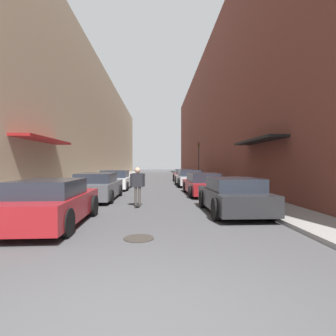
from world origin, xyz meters
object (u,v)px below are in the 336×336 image
at_px(parked_car_left_2, 116,180).
at_px(traffic_light, 199,157).
at_px(parked_car_right_1, 203,184).
at_px(parked_car_right_2, 189,178).
at_px(parked_car_left_0, 51,203).
at_px(parked_car_right_0, 233,196).
at_px(skateboarder, 138,183).
at_px(manhole_cover, 139,238).
at_px(parked_car_left_1, 98,187).
at_px(parked_car_right_3, 184,175).

bearing_deg(parked_car_left_2, traffic_light, 50.30).
bearing_deg(parked_car_right_1, parked_car_right_2, 90.39).
bearing_deg(parked_car_left_0, parked_car_right_0, 16.03).
bearing_deg(skateboarder, traffic_light, 72.77).
distance_m(parked_car_right_1, skateboarder, 5.22).
distance_m(parked_car_left_0, skateboarder, 3.91).
bearing_deg(manhole_cover, skateboarder, 94.77).
xyz_separation_m(parked_car_left_1, traffic_light, (7.14, 14.01, 1.86)).
bearing_deg(parked_car_right_1, parked_car_left_2, 146.46).
xyz_separation_m(parked_car_left_2, traffic_light, (7.14, 8.60, 1.86)).
relative_size(parked_car_left_1, parked_car_right_2, 0.99).
bearing_deg(parked_car_right_1, traffic_light, 82.20).
distance_m(parked_car_left_0, parked_car_right_2, 14.36).
distance_m(parked_car_left_2, parked_car_right_1, 6.56).
distance_m(parked_car_left_1, skateboarder, 3.07).
bearing_deg(manhole_cover, parked_car_right_0, 44.48).
distance_m(parked_car_right_1, manhole_cover, 9.14).
height_order(parked_car_right_2, traffic_light, traffic_light).
height_order(parked_car_left_2, parked_car_right_2, parked_car_left_2).
bearing_deg(parked_car_left_2, manhole_cover, -78.46).
xyz_separation_m(parked_car_left_2, parked_car_right_0, (5.58, -9.23, -0.01)).
xyz_separation_m(parked_car_right_2, traffic_light, (1.72, 6.18, 1.86)).
bearing_deg(parked_car_right_1, parked_car_right_3, 89.51).
height_order(parked_car_left_0, parked_car_right_1, parked_car_left_0).
bearing_deg(traffic_light, parked_car_right_1, -97.80).
xyz_separation_m(parked_car_right_1, parked_car_right_3, (0.10, 11.75, 0.02)).
bearing_deg(parked_car_left_2, skateboarder, -74.47).
bearing_deg(parked_car_right_1, parked_car_left_1, -161.89).
height_order(parked_car_left_1, parked_car_right_1, parked_car_left_1).
relative_size(skateboarder, traffic_light, 0.41).
bearing_deg(skateboarder, parked_car_right_2, 71.74).
bearing_deg(manhole_cover, parked_car_right_3, 81.45).
relative_size(parked_car_right_2, parked_car_right_3, 1.13).
relative_size(parked_car_left_0, parked_car_left_2, 0.97).
xyz_separation_m(parked_car_left_1, parked_car_right_1, (5.47, 1.79, -0.03)).
xyz_separation_m(parked_car_right_0, parked_car_right_3, (-0.01, 17.36, -0.00)).
bearing_deg(parked_car_right_2, manhole_cover, -101.26).
relative_size(parked_car_left_0, manhole_cover, 5.92).
distance_m(parked_car_right_2, manhole_cover, 14.98).
bearing_deg(parked_car_left_2, parked_car_left_0, -90.26).
bearing_deg(parked_car_right_2, parked_car_right_1, -89.61).
height_order(parked_car_right_3, skateboarder, skateboarder).
relative_size(parked_car_left_2, parked_car_right_0, 1.08).
distance_m(parked_car_right_1, parked_car_right_3, 11.75).
relative_size(parked_car_left_0, parked_car_left_1, 0.92).
height_order(parked_car_right_3, manhole_cover, parked_car_right_3).
bearing_deg(parked_car_right_3, parked_car_right_0, -89.95).
distance_m(parked_car_right_0, parked_car_right_3, 17.36).
bearing_deg(manhole_cover, parked_car_left_0, 151.15).
height_order(parked_car_right_0, parked_car_right_2, parked_car_right_2).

